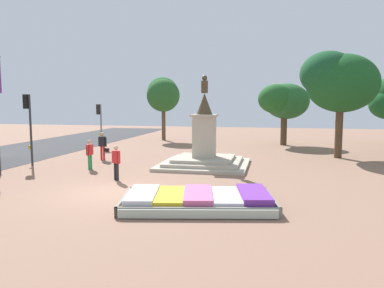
{
  "coord_description": "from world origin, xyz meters",
  "views": [
    {
      "loc": [
        6.08,
        -13.64,
        3.6
      ],
      "look_at": [
        2.46,
        3.37,
        1.64
      ],
      "focal_mm": 35.0,
      "sensor_mm": 36.0,
      "label": 1
    }
  ],
  "objects": [
    {
      "name": "traffic_light_far_corner",
      "position": [
        -7.2,
        13.72,
        2.36
      ],
      "size": [
        0.41,
        0.29,
        3.42
      ],
      "color": "slate",
      "rests_on": "ground_plane"
    },
    {
      "name": "park_tree_far_right",
      "position": [
        10.18,
        12.09,
        4.96
      ],
      "size": [
        4.94,
        4.83,
        6.85
      ],
      "color": "#4C3823",
      "rests_on": "ground_plane"
    },
    {
      "name": "pedestrian_near_planter",
      "position": [
        -3.39,
        4.57,
        0.91
      ],
      "size": [
        0.24,
        0.57,
        1.59
      ],
      "color": "#338C4C",
      "rests_on": "ground_plane"
    },
    {
      "name": "statue_monument",
      "position": [
        2.41,
        6.92,
        0.88
      ],
      "size": [
        4.87,
        4.87,
        5.06
      ],
      "color": "#B3A995",
      "rests_on": "ground_plane"
    },
    {
      "name": "park_tree_street_side",
      "position": [
        6.99,
        18.56,
        3.7
      ],
      "size": [
        4.22,
        3.92,
        5.14
      ],
      "color": "#4C3823",
      "rests_on": "ground_plane"
    },
    {
      "name": "park_tree_far_left",
      "position": [
        -3.85,
        20.05,
        4.34
      ],
      "size": [
        3.15,
        3.48,
        5.9
      ],
      "color": "brown",
      "rests_on": "ground_plane"
    },
    {
      "name": "traffic_light_mid_block",
      "position": [
        -7.33,
        5.06,
        2.75
      ],
      "size": [
        0.42,
        0.31,
        4.02
      ],
      "color": "#2D2D33",
      "rests_on": "ground_plane"
    },
    {
      "name": "ground_plane",
      "position": [
        0.0,
        0.0,
        0.0
      ],
      "size": [
        79.95,
        79.95,
        0.0
      ],
      "primitive_type": "plane",
      "color": "#8C6651"
    },
    {
      "name": "pedestrian_with_handbag",
      "position": [
        -4.11,
        7.68,
        0.98
      ],
      "size": [
        0.73,
        0.26,
        1.74
      ],
      "color": "red",
      "rests_on": "ground_plane"
    },
    {
      "name": "pedestrian_crossing_plaza",
      "position": [
        -0.87,
        2.23,
        0.93
      ],
      "size": [
        0.48,
        0.4,
        1.62
      ],
      "color": "black",
      "rests_on": "ground_plane"
    },
    {
      "name": "flower_planter",
      "position": [
        3.69,
        -1.29,
        0.23
      ],
      "size": [
        5.65,
        3.82,
        0.55
      ],
      "color": "#38281C",
      "rests_on": "ground_plane"
    }
  ]
}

